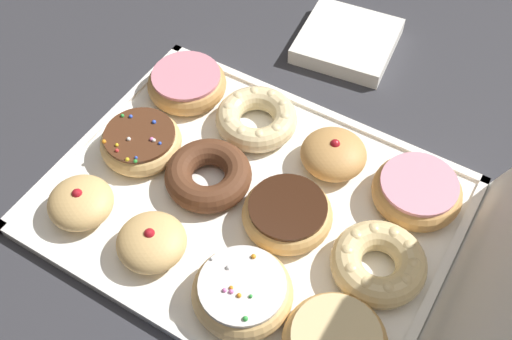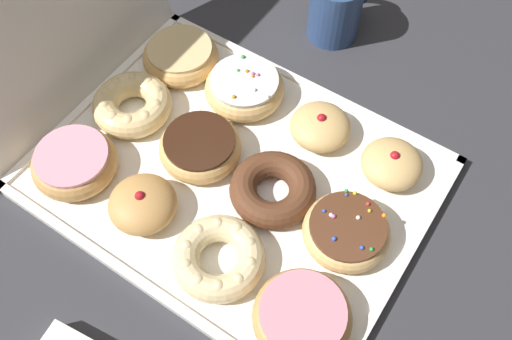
{
  "view_description": "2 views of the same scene",
  "coord_description": "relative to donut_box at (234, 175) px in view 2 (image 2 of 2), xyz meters",
  "views": [
    {
      "loc": [
        0.39,
        0.25,
        0.69
      ],
      "look_at": [
        -0.04,
        -0.02,
        0.03
      ],
      "focal_mm": 43.7,
      "sensor_mm": 36.0,
      "label": 1
    },
    {
      "loc": [
        -0.32,
        -0.25,
        0.68
      ],
      "look_at": [
        0.01,
        -0.03,
        0.04
      ],
      "focal_mm": 39.46,
      "sensor_mm": 36.0,
      "label": 2
    }
  ],
  "objects": [
    {
      "name": "glazed_ring_donut_11",
      "position": [
        0.12,
        0.18,
        0.02
      ],
      "size": [
        0.12,
        0.12,
        0.04
      ],
      "color": "tan",
      "rests_on": "donut_box"
    },
    {
      "name": "chocolate_cake_ring_donut_4",
      "position": [
        0.0,
        -0.06,
        0.02
      ],
      "size": [
        0.12,
        0.12,
        0.04
      ],
      "color": "#59331E",
      "rests_on": "donut_box"
    },
    {
      "name": "jelly_filled_donut_5",
      "position": [
        0.12,
        -0.07,
        0.03
      ],
      "size": [
        0.09,
        0.09,
        0.05
      ],
      "color": "#E5B770",
      "rests_on": "donut_box"
    },
    {
      "name": "jelly_filled_donut_2",
      "position": [
        0.12,
        -0.18,
        0.03
      ],
      "size": [
        0.08,
        0.08,
        0.05
      ],
      "color": "#E5B770",
      "rests_on": "donut_box"
    },
    {
      "name": "jelly_filled_donut_6",
      "position": [
        -0.11,
        0.06,
        0.03
      ],
      "size": [
        0.09,
        0.09,
        0.05
      ],
      "color": "tan",
      "rests_on": "donut_box"
    },
    {
      "name": "chocolate_frosted_donut_7",
      "position": [
        0.0,
        0.06,
        0.02
      ],
      "size": [
        0.12,
        0.12,
        0.04
      ],
      "color": "tan",
      "rests_on": "donut_box"
    },
    {
      "name": "cruller_donut_10",
      "position": [
        0.01,
        0.18,
        0.03
      ],
      "size": [
        0.12,
        0.12,
        0.04
      ],
      "color": "#EACC8C",
      "rests_on": "donut_box"
    },
    {
      "name": "coffee_mug",
      "position": [
        0.33,
        0.03,
        0.05
      ],
      "size": [
        0.1,
        0.08,
        0.1
      ],
      "color": "navy",
      "rests_on": "ground"
    },
    {
      "name": "sprinkle_donut_1",
      "position": [
        0.0,
        -0.18,
        0.02
      ],
      "size": [
        0.11,
        0.11,
        0.04
      ],
      "color": "#E5B770",
      "rests_on": "donut_box"
    },
    {
      "name": "pink_frosted_donut_9",
      "position": [
        -0.12,
        0.18,
        0.03
      ],
      "size": [
        0.12,
        0.12,
        0.04
      ],
      "color": "tan",
      "rests_on": "donut_box"
    },
    {
      "name": "sprinkle_donut_8",
      "position": [
        0.12,
        0.07,
        0.03
      ],
      "size": [
        0.12,
        0.12,
        0.04
      ],
      "color": "#E5B770",
      "rests_on": "donut_box"
    },
    {
      "name": "donut_box",
      "position": [
        0.0,
        0.0,
        0.0
      ],
      "size": [
        0.4,
        0.52,
        0.01
      ],
      "color": "white",
      "rests_on": "ground"
    },
    {
      "name": "pink_frosted_donut_0",
      "position": [
        -0.13,
        -0.19,
        0.02
      ],
      "size": [
        0.12,
        0.12,
        0.04
      ],
      "color": "tan",
      "rests_on": "donut_box"
    },
    {
      "name": "cruller_donut_3",
      "position": [
        -0.12,
        -0.06,
        0.02
      ],
      "size": [
        0.12,
        0.12,
        0.04
      ],
      "color": "beige",
      "rests_on": "donut_box"
    },
    {
      "name": "ground_plane",
      "position": [
        0.0,
        0.0,
        -0.01
      ],
      "size": [
        3.0,
        3.0,
        0.0
      ],
      "primitive_type": "plane",
      "color": "#333338"
    }
  ]
}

